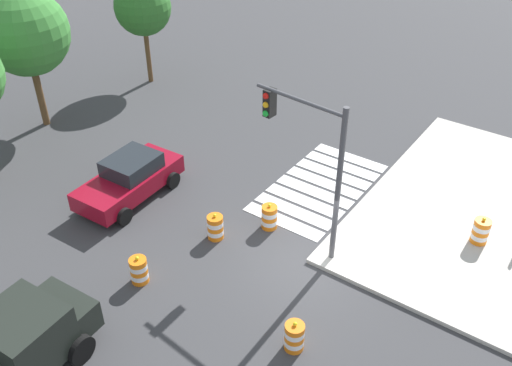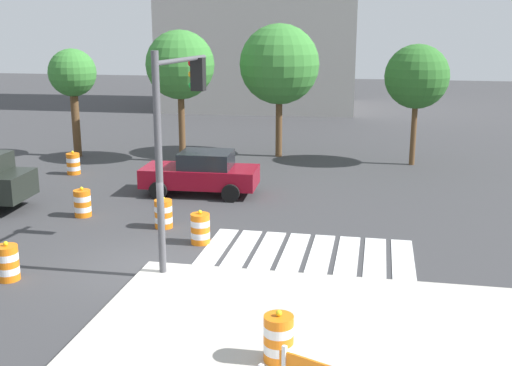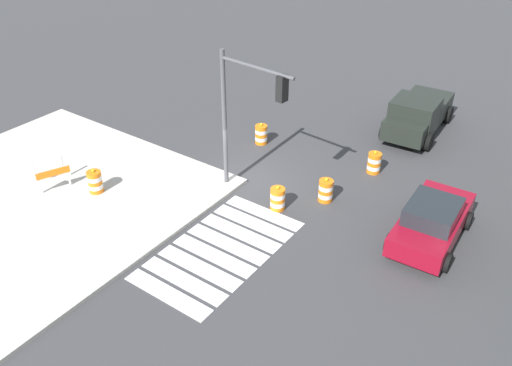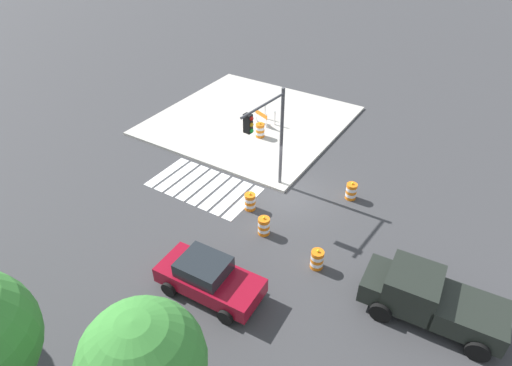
# 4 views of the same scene
# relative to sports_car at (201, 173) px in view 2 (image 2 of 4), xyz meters

# --- Properties ---
(ground_plane) EXTENTS (120.00, 120.00, 0.00)m
(ground_plane) POSITION_rel_sports_car_xyz_m (0.64, -7.39, -0.81)
(ground_plane) COLOR #38383A
(crosswalk_stripes) EXTENTS (5.85, 3.20, 0.02)m
(crosswalk_stripes) POSITION_rel_sports_car_xyz_m (4.64, -5.59, -0.80)
(crosswalk_stripes) COLOR silver
(crosswalk_stripes) RESTS_ON ground
(sports_car) EXTENTS (4.38, 2.29, 1.63)m
(sports_car) POSITION_rel_sports_car_xyz_m (0.00, 0.00, 0.00)
(sports_car) COLOR maroon
(sports_car) RESTS_ON ground
(traffic_barrel_near_corner) EXTENTS (0.56, 0.56, 1.02)m
(traffic_barrel_near_corner) POSITION_rel_sports_car_xyz_m (-6.26, 2.05, -0.36)
(traffic_barrel_near_corner) COLOR orange
(traffic_barrel_near_corner) RESTS_ON ground
(traffic_barrel_crosswalk_end) EXTENTS (0.56, 0.56, 1.02)m
(traffic_barrel_crosswalk_end) POSITION_rel_sports_car_xyz_m (-2.51, -8.90, -0.36)
(traffic_barrel_crosswalk_end) COLOR orange
(traffic_barrel_crosswalk_end) RESTS_ON ground
(traffic_barrel_median_near) EXTENTS (0.56, 0.56, 1.02)m
(traffic_barrel_median_near) POSITION_rel_sports_car_xyz_m (-3.12, -3.53, -0.36)
(traffic_barrel_median_near) COLOR orange
(traffic_barrel_median_near) RESTS_ON ground
(traffic_barrel_median_far) EXTENTS (0.56, 0.56, 1.02)m
(traffic_barrel_median_far) POSITION_rel_sports_car_xyz_m (-0.07, -4.15, -0.36)
(traffic_barrel_median_far) COLOR orange
(traffic_barrel_median_far) RESTS_ON ground
(traffic_barrel_far_curb) EXTENTS (0.56, 0.56, 1.02)m
(traffic_barrel_far_curb) POSITION_rel_sports_car_xyz_m (1.48, -5.36, -0.36)
(traffic_barrel_far_curb) COLOR orange
(traffic_barrel_far_curb) RESTS_ON ground
(traffic_barrel_on_sidewalk) EXTENTS (0.56, 0.56, 1.02)m
(traffic_barrel_on_sidewalk) POSITION_rel_sports_car_xyz_m (4.80, -11.72, -0.21)
(traffic_barrel_on_sidewalk) COLOR orange
(traffic_barrel_on_sidewalk) RESTS_ON sidewalk_corner
(traffic_light_pole) EXTENTS (0.53, 3.28, 5.50)m
(traffic_light_pole) POSITION_rel_sports_car_xyz_m (1.34, -6.86, 3.10)
(traffic_light_pole) COLOR #4C4C51
(traffic_light_pole) RESTS_ON sidewalk_corner
(street_tree_streetside_near) EXTENTS (3.11, 3.11, 6.01)m
(street_tree_streetside_near) POSITION_rel_sports_car_xyz_m (-2.46, 5.41, 3.61)
(street_tree_streetside_near) COLOR brown
(street_tree_streetside_near) RESTS_ON ground
(street_tree_streetside_mid) EXTENTS (2.84, 2.84, 5.40)m
(street_tree_streetside_mid) POSITION_rel_sports_car_xyz_m (8.02, 6.76, 3.15)
(street_tree_streetside_mid) COLOR brown
(street_tree_streetside_mid) RESTS_ON ground
(street_tree_streetside_far) EXTENTS (2.24, 2.24, 5.14)m
(street_tree_streetside_far) POSITION_rel_sports_car_xyz_m (-7.80, 5.55, 3.11)
(street_tree_streetside_far) COLOR brown
(street_tree_streetside_far) RESTS_ON ground
(street_tree_corner_lot) EXTENTS (3.75, 3.75, 6.28)m
(street_tree_corner_lot) POSITION_rel_sports_car_xyz_m (1.76, 7.42, 3.58)
(street_tree_corner_lot) COLOR brown
(street_tree_corner_lot) RESTS_ON ground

